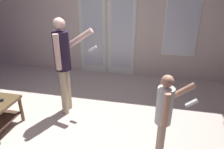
% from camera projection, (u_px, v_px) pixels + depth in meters
% --- Properties ---
extents(ground_plane, '(5.95, 4.70, 0.02)m').
position_uv_depth(ground_plane, '(63.00, 133.00, 2.88)').
color(ground_plane, beige).
extents(wall_back_with_doors, '(5.95, 0.09, 2.85)m').
position_uv_depth(wall_back_with_doors, '(104.00, 14.00, 4.39)').
color(wall_back_with_doors, beige).
rests_on(wall_back_with_doors, ground_plane).
extents(person_adult, '(0.61, 0.45, 1.53)m').
position_uv_depth(person_adult, '(63.00, 59.00, 3.03)').
color(person_adult, tan).
rests_on(person_adult, ground_plane).
extents(person_child, '(0.45, 0.32, 1.11)m').
position_uv_depth(person_child, '(165.00, 113.00, 2.16)').
color(person_child, tan).
rests_on(person_child, ground_plane).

